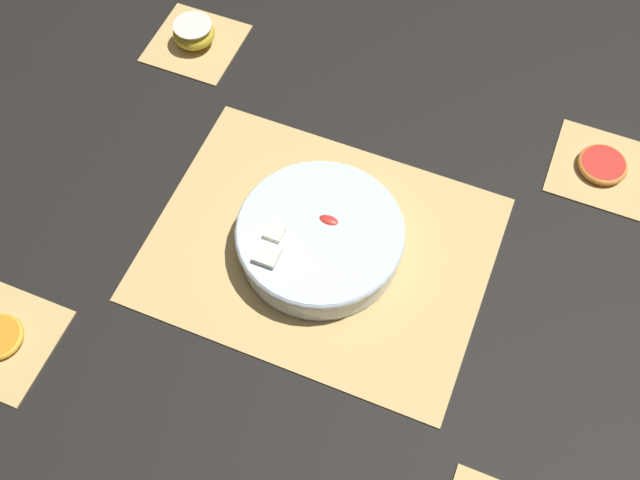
% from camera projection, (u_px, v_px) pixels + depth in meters
% --- Properties ---
extents(ground_plane, '(6.00, 6.00, 0.00)m').
position_uv_depth(ground_plane, '(320.00, 249.00, 1.09)').
color(ground_plane, black).
extents(bamboo_mat_center, '(0.49, 0.38, 0.01)m').
position_uv_depth(bamboo_mat_center, '(320.00, 248.00, 1.09)').
color(bamboo_mat_center, tan).
rests_on(bamboo_mat_center, ground_plane).
extents(coaster_mat_near_left, '(0.15, 0.15, 0.01)m').
position_uv_depth(coaster_mat_near_left, '(1.00, 339.00, 1.02)').
color(coaster_mat_near_left, tan).
rests_on(coaster_mat_near_left, ground_plane).
extents(coaster_mat_far_left, '(0.15, 0.15, 0.01)m').
position_uv_depth(coaster_mat_far_left, '(196.00, 43.00, 1.29)').
color(coaster_mat_far_left, tan).
rests_on(coaster_mat_far_left, ground_plane).
extents(coaster_mat_far_right, '(0.15, 0.15, 0.01)m').
position_uv_depth(coaster_mat_far_right, '(601.00, 168.00, 1.16)').
color(coaster_mat_far_right, tan).
rests_on(coaster_mat_far_right, ground_plane).
extents(fruit_salad_bowl, '(0.24, 0.24, 0.06)m').
position_uv_depth(fruit_salad_bowl, '(320.00, 237.00, 1.06)').
color(fruit_salad_bowl, silver).
rests_on(fruit_salad_bowl, bamboo_mat_center).
extents(apple_half, '(0.07, 0.07, 0.04)m').
position_uv_depth(apple_half, '(194.00, 33.00, 1.27)').
color(apple_half, gold).
rests_on(apple_half, coaster_mat_far_left).
extents(grapefruit_slice, '(0.08, 0.08, 0.01)m').
position_uv_depth(grapefruit_slice, '(603.00, 165.00, 1.15)').
color(grapefruit_slice, red).
rests_on(grapefruit_slice, coaster_mat_far_right).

